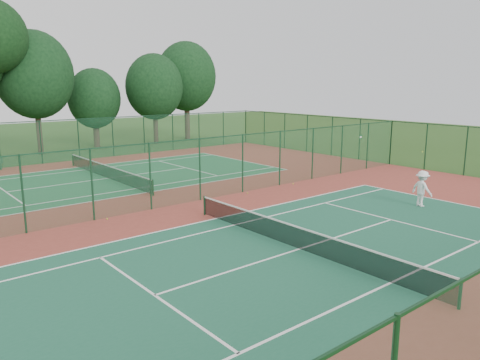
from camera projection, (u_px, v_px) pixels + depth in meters
name	position (u px, v px, depth m)	size (l,w,h in m)	color
ground	(177.00, 205.00, 25.23)	(120.00, 120.00, 0.00)	#2F541A
red_pad	(177.00, 205.00, 25.23)	(40.00, 36.00, 0.01)	maroon
court_near	(298.00, 249.00, 18.42)	(23.77, 10.97, 0.01)	#1B573E
court_far	(107.00, 178.00, 32.04)	(23.77, 10.97, 0.01)	#1E6137
fence_north	(60.00, 141.00, 38.49)	(40.00, 0.09, 3.50)	#194C32
fence_east	(391.00, 143.00, 37.30)	(0.09, 36.00, 3.50)	#1A4F31
fence_divider	(176.00, 173.00, 24.87)	(40.00, 0.09, 3.50)	#194C2B
tennis_net_near	(299.00, 237.00, 18.31)	(0.10, 12.90, 0.97)	#163D23
tennis_net_far	(107.00, 171.00, 31.93)	(0.10, 12.90, 0.97)	#133519
player_near	(422.00, 189.00, 24.69)	(1.23, 0.71, 1.91)	white
stray_ball_a	(248.00, 193.00, 27.70)	(0.06, 0.06, 0.06)	#B3D130
stray_ball_b	(293.00, 184.00, 30.21)	(0.07, 0.07, 0.07)	#B3C62E
stray_ball_c	(107.00, 219.00, 22.44)	(0.07, 0.07, 0.07)	#AFCE30
evergreen_row	(44.00, 153.00, 43.89)	(39.00, 5.00, 12.00)	black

